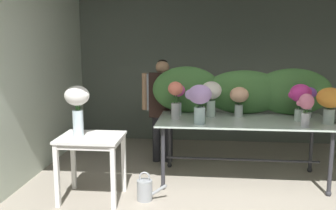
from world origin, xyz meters
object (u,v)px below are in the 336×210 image
object	(u,v)px
vase_ivory_anemones	(211,94)
vase_coral_tulips	(175,97)
vase_magenta_freesia	(300,97)
vase_peach_lilies	(239,98)
vase_white_roses_tall	(78,103)
vase_lilac_roses	(199,99)
vase_violet_peonies	(308,98)
florist	(162,100)
vase_fuchsia_hydrangea	(178,95)
side_table_white	(91,145)
vase_rosy_dahlias	(306,107)
watering_can	(145,190)
display_table_glass	(243,127)
vase_sunset_stock	(330,101)

from	to	relation	value
vase_ivory_anemones	vase_coral_tulips	size ratio (longest dim) A/B	0.97
vase_magenta_freesia	vase_coral_tulips	bearing A→B (deg)	-178.10
vase_peach_lilies	vase_white_roses_tall	world-z (taller)	vase_white_roses_tall
vase_lilac_roses	vase_violet_peonies	bearing A→B (deg)	19.80
vase_violet_peonies	vase_lilac_roses	bearing A→B (deg)	-160.20
vase_peach_lilies	vase_magenta_freesia	distance (m)	0.77
florist	vase_magenta_freesia	bearing A→B (deg)	-20.22
vase_magenta_freesia	florist	bearing A→B (deg)	159.78
vase_ivory_anemones	vase_coral_tulips	distance (m)	0.51
vase_fuchsia_hydrangea	vase_ivory_anemones	size ratio (longest dim) A/B	0.90
side_table_white	vase_coral_tulips	xyz separation A→B (m)	(0.91, 0.70, 0.47)
vase_fuchsia_hydrangea	vase_ivory_anemones	xyz separation A→B (m)	(0.45, -0.06, 0.04)
vase_ivory_anemones	florist	bearing A→B (deg)	144.25
vase_coral_tulips	vase_rosy_dahlias	bearing A→B (deg)	-10.12
vase_ivory_anemones	vase_rosy_dahlias	bearing A→B (deg)	-23.96
vase_violet_peonies	vase_rosy_dahlias	bearing A→B (deg)	-107.03
vase_peach_lilies	vase_coral_tulips	world-z (taller)	vase_coral_tulips
side_table_white	vase_coral_tulips	distance (m)	1.24
vase_ivory_anemones	vase_lilac_roses	xyz separation A→B (m)	(-0.15, -0.45, 0.00)
watering_can	vase_ivory_anemones	bearing A→B (deg)	49.94
vase_ivory_anemones	vase_white_roses_tall	world-z (taller)	vase_white_roses_tall
display_table_glass	vase_white_roses_tall	size ratio (longest dim) A/B	3.78
vase_fuchsia_hydrangea	vase_coral_tulips	bearing A→B (deg)	-92.53
florist	watering_can	size ratio (longest dim) A/B	4.41
display_table_glass	vase_peach_lilies	xyz separation A→B (m)	(-0.04, 0.18, 0.36)
display_table_glass	vase_white_roses_tall	bearing A→B (deg)	-158.29
vase_peach_lilies	vase_rosy_dahlias	xyz separation A→B (m)	(0.73, -0.53, -0.02)
side_table_white	vase_violet_peonies	bearing A→B (deg)	20.14
florist	vase_coral_tulips	xyz separation A→B (m)	(0.25, -0.73, 0.16)
vase_lilac_roses	watering_can	bearing A→B (deg)	-143.71
florist	vase_peach_lilies	bearing A→B (deg)	-23.61
vase_coral_tulips	vase_sunset_stock	bearing A→B (deg)	-2.90
vase_magenta_freesia	watering_can	world-z (taller)	vase_magenta_freesia
vase_violet_peonies	vase_white_roses_tall	bearing A→B (deg)	-160.79
florist	vase_rosy_dahlias	distance (m)	2.08
vase_magenta_freesia	vase_violet_peonies	distance (m)	0.27
vase_white_roses_tall	watering_can	xyz separation A→B (m)	(0.76, 0.02, -1.01)
vase_ivory_anemones	vase_violet_peonies	distance (m)	1.27
vase_peach_lilies	vase_violet_peonies	distance (m)	0.90
vase_lilac_roses	vase_white_roses_tall	size ratio (longest dim) A/B	0.83
vase_ivory_anemones	vase_coral_tulips	world-z (taller)	vase_coral_tulips
vase_fuchsia_hydrangea	watering_can	distance (m)	1.39
vase_coral_tulips	vase_magenta_freesia	bearing A→B (deg)	1.90
vase_fuchsia_hydrangea	vase_magenta_freesia	xyz separation A→B (m)	(1.56, -0.22, 0.04)
watering_can	florist	bearing A→B (deg)	88.44
vase_violet_peonies	watering_can	world-z (taller)	vase_violet_peonies
vase_peach_lilies	vase_ivory_anemones	distance (m)	0.38
vase_ivory_anemones	vase_coral_tulips	bearing A→B (deg)	-155.34
florist	vase_white_roses_tall	xyz separation A→B (m)	(-0.80, -1.43, 0.18)
vase_fuchsia_hydrangea	vase_rosy_dahlias	xyz separation A→B (m)	(1.55, -0.55, -0.03)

